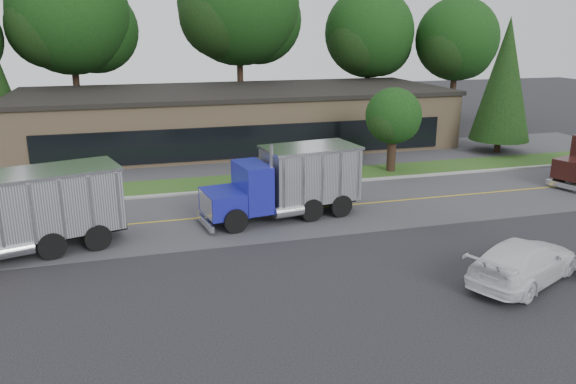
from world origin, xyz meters
The scene contains 16 objects.
ground centered at (0.00, 0.00, 0.00)m, with size 140.00×140.00×0.00m, color #333338.
road centered at (0.00, 9.00, 0.00)m, with size 60.00×8.00×0.02m, color #4E4E53.
center_line centered at (0.00, 9.00, 0.00)m, with size 60.00×0.12×0.01m, color gold.
curb centered at (0.00, 13.20, 0.00)m, with size 60.00×0.30×0.12m, color #9E9E99.
grass_verge centered at (0.00, 15.00, 0.00)m, with size 60.00×3.40×0.03m, color #25551D.
far_parking centered at (0.00, 20.00, 0.00)m, with size 60.00×7.00×0.02m, color #4E4E53.
strip_mall centered at (2.00, 26.00, 2.00)m, with size 32.00×12.00×4.00m, color tan.
tree_far_b centered at (-9.84, 34.12, 9.35)m, with size 10.27×9.66×14.65m.
tree_far_c centered at (4.17, 34.14, 10.28)m, with size 11.29×10.63×16.11m.
tree_far_d centered at (16.13, 33.10, 7.94)m, with size 8.73×8.21×12.45m.
tree_far_e centered at (24.12, 31.10, 7.39)m, with size 8.12×7.65×11.59m.
evergreen_right centered at (20.00, 18.00, 5.28)m, with size 4.23×4.23×9.61m.
tree_verge centered at (10.06, 15.04, 3.37)m, with size 3.72×3.50×5.31m.
dump_truck_red centered at (-10.11, 6.57, 1.81)m, with size 8.81×4.70×3.36m.
dump_truck_blue centered at (1.38, 8.20, 1.80)m, with size 7.83×3.68×3.36m.
rally_car centered at (7.50, -1.12, 0.78)m, with size 2.18×5.36×1.55m, color white.
Camera 1 is at (-5.73, -16.79, 8.91)m, focal length 35.00 mm.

